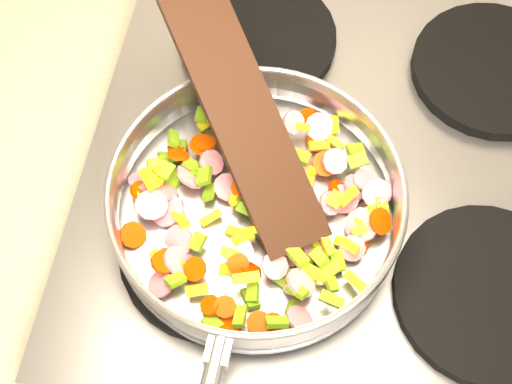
# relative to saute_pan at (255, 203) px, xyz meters

# --- Properties ---
(cooktop) EXTENTS (0.60, 0.60, 0.04)m
(cooktop) POSITION_rel_saute_pan_xyz_m (0.10, 0.10, -0.07)
(cooktop) COLOR #939399
(cooktop) RESTS_ON counter_top
(grate_fl) EXTENTS (0.19, 0.19, 0.02)m
(grate_fl) POSITION_rel_saute_pan_xyz_m (-0.04, -0.04, -0.04)
(grate_fl) COLOR black
(grate_fl) RESTS_ON cooktop
(grate_fr) EXTENTS (0.19, 0.19, 0.02)m
(grate_fr) POSITION_rel_saute_pan_xyz_m (0.24, -0.04, -0.04)
(grate_fr) COLOR black
(grate_fr) RESTS_ON cooktop
(grate_bl) EXTENTS (0.19, 0.19, 0.02)m
(grate_bl) POSITION_rel_saute_pan_xyz_m (-0.04, 0.24, -0.04)
(grate_bl) COLOR black
(grate_bl) RESTS_ON cooktop
(grate_br) EXTENTS (0.19, 0.19, 0.02)m
(grate_br) POSITION_rel_saute_pan_xyz_m (0.24, 0.24, -0.04)
(grate_br) COLOR black
(grate_br) RESTS_ON cooktop
(saute_pan) EXTENTS (0.34, 0.50, 0.06)m
(saute_pan) POSITION_rel_saute_pan_xyz_m (0.00, 0.00, 0.00)
(saute_pan) COLOR #9E9EA5
(saute_pan) RESTS_ON grate_fl
(vegetable_heap) EXTENTS (0.28, 0.27, 0.04)m
(vegetable_heap) POSITION_rel_saute_pan_xyz_m (0.00, -0.00, -0.01)
(vegetable_heap) COLOR #DD3900
(vegetable_heap) RESTS_ON saute_pan
(wooden_spatula) EXTENTS (0.22, 0.27, 0.12)m
(wooden_spatula) POSITION_rel_saute_pan_xyz_m (-0.03, 0.08, 0.04)
(wooden_spatula) COLOR black
(wooden_spatula) RESTS_ON saute_pan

